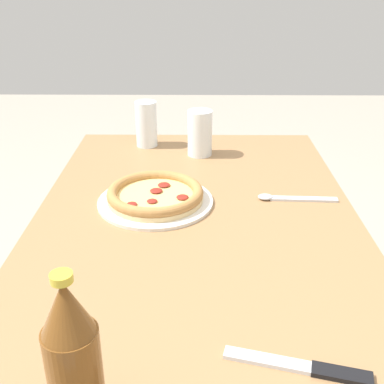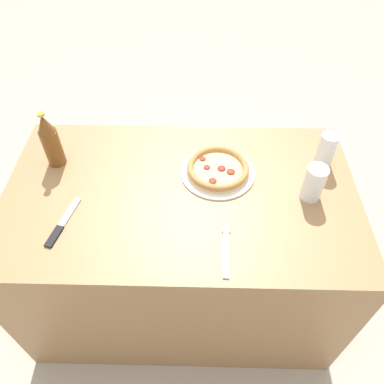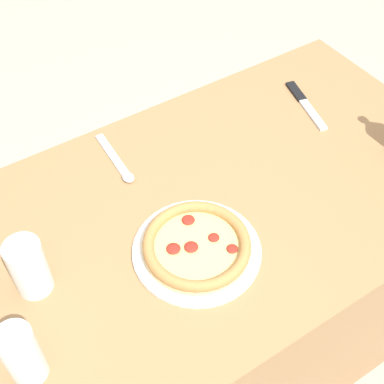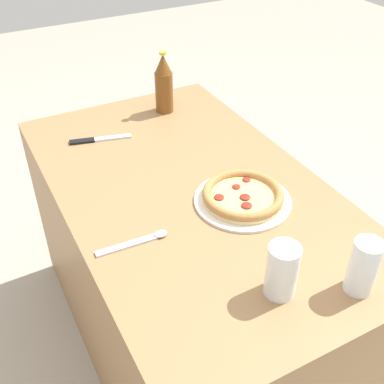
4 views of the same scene
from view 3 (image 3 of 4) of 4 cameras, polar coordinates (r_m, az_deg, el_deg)
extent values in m
plane|color=#A89E8E|center=(1.86, 2.24, -15.28)|extent=(8.00, 8.00, 0.00)
cube|color=#997047|center=(1.55, 2.64, -9.36)|extent=(1.27, 0.74, 0.73)
cylinder|color=silver|center=(1.15, 0.50, -6.27)|extent=(0.28, 0.28, 0.01)
cylinder|color=#E5C689|center=(1.14, 0.51, -5.98)|extent=(0.23, 0.23, 0.01)
cylinder|color=#E5C170|center=(1.14, 0.51, -5.76)|extent=(0.20, 0.20, 0.00)
torus|color=#AD7A42|center=(1.13, 0.51, -5.59)|extent=(0.23, 0.23, 0.03)
ellipsoid|color=maroon|center=(1.13, -1.99, -6.05)|extent=(0.03, 0.03, 0.01)
ellipsoid|color=maroon|center=(1.13, -0.08, -5.87)|extent=(0.03, 0.03, 0.01)
ellipsoid|color=maroon|center=(1.13, 4.32, -6.05)|extent=(0.02, 0.02, 0.01)
ellipsoid|color=maroon|center=(1.17, -0.40, -2.99)|extent=(0.03, 0.03, 0.01)
ellipsoid|color=maroon|center=(1.15, 2.35, -4.86)|extent=(0.02, 0.02, 0.01)
cylinder|color=white|center=(1.01, -17.69, -16.23)|extent=(0.07, 0.07, 0.14)
cylinder|color=maroon|center=(1.03, -17.37, -16.81)|extent=(0.05, 0.05, 0.09)
cylinder|color=white|center=(1.10, -17.02, -7.68)|extent=(0.07, 0.07, 0.14)
cylinder|color=black|center=(1.12, -16.66, -8.57)|extent=(0.06, 0.06, 0.07)
cube|color=black|center=(1.56, 11.03, 10.47)|extent=(0.05, 0.09, 0.01)
cube|color=silver|center=(1.49, 12.79, 8.04)|extent=(0.05, 0.13, 0.01)
cube|color=silver|center=(1.36, -8.52, 3.95)|extent=(0.03, 0.16, 0.01)
ellipsoid|color=silver|center=(1.29, -6.83, 1.58)|extent=(0.03, 0.04, 0.01)
camera|label=1|loc=(1.59, 35.16, 26.02)|focal=45.00mm
camera|label=2|loc=(1.60, -25.56, 47.66)|focal=35.00mm
camera|label=4|loc=(1.30, -63.13, 20.95)|focal=45.00mm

